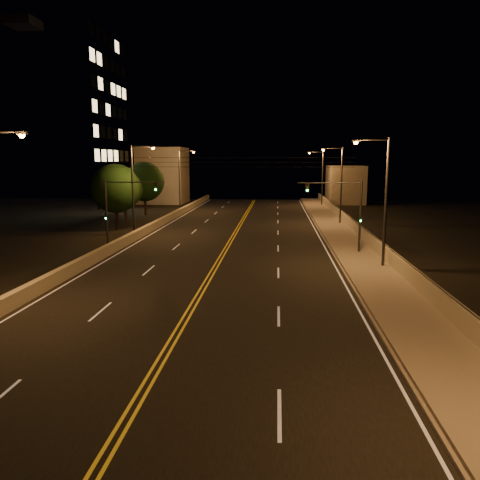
# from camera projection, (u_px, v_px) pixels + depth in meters

# --- Properties ---
(ground) EXTENTS (160.00, 160.00, 0.00)m
(ground) POSITION_uv_depth(u_px,v_px,m) (117.00, 436.00, 13.00)
(ground) COLOR black
(ground) RESTS_ON ground
(road) EXTENTS (18.00, 120.00, 0.02)m
(road) POSITION_uv_depth(u_px,v_px,m) (214.00, 270.00, 32.65)
(road) COLOR black
(road) RESTS_ON ground
(sidewalk) EXTENTS (3.60, 120.00, 0.30)m
(sidewalk) POSITION_uv_depth(u_px,v_px,m) (371.00, 271.00, 31.79)
(sidewalk) COLOR slate
(sidewalk) RESTS_ON ground
(curb) EXTENTS (0.14, 120.00, 0.15)m
(curb) POSITION_uv_depth(u_px,v_px,m) (343.00, 271.00, 31.94)
(curb) COLOR slate
(curb) RESTS_ON ground
(parapet_wall) EXTENTS (0.30, 120.00, 1.00)m
(parapet_wall) POSITION_uv_depth(u_px,v_px,m) (396.00, 262.00, 31.55)
(parapet_wall) COLOR #9F9985
(parapet_wall) RESTS_ON sidewalk
(jersey_barrier) EXTENTS (0.45, 120.00, 0.86)m
(jersey_barrier) POSITION_uv_depth(u_px,v_px,m) (85.00, 262.00, 33.29)
(jersey_barrier) COLOR #9F9985
(jersey_barrier) RESTS_ON ground
(distant_building_right) EXTENTS (6.00, 10.00, 6.65)m
(distant_building_right) POSITION_uv_depth(u_px,v_px,m) (345.00, 184.00, 83.85)
(distant_building_right) COLOR gray
(distant_building_right) RESTS_ON ground
(distant_building_left) EXTENTS (8.00, 8.00, 9.80)m
(distant_building_left) POSITION_uv_depth(u_px,v_px,m) (163.00, 175.00, 83.47)
(distant_building_left) COLOR gray
(distant_building_left) RESTS_ON ground
(parapet_rail) EXTENTS (0.06, 120.00, 0.06)m
(parapet_rail) POSITION_uv_depth(u_px,v_px,m) (397.00, 254.00, 31.46)
(parapet_rail) COLOR black
(parapet_rail) RESTS_ON parapet_wall
(lane_markings) EXTENTS (17.32, 116.00, 0.00)m
(lane_markings) POSITION_uv_depth(u_px,v_px,m) (214.00, 270.00, 32.58)
(lane_markings) COLOR silver
(lane_markings) RESTS_ON road
(streetlight_1) EXTENTS (2.55, 0.28, 9.08)m
(streetlight_1) POSITION_uv_depth(u_px,v_px,m) (382.00, 195.00, 31.95)
(streetlight_1) COLOR #2D2D33
(streetlight_1) RESTS_ON ground
(streetlight_2) EXTENTS (2.55, 0.28, 9.08)m
(streetlight_2) POSITION_uv_depth(u_px,v_px,m) (339.00, 181.00, 54.37)
(streetlight_2) COLOR #2D2D33
(streetlight_2) RESTS_ON ground
(streetlight_3) EXTENTS (2.55, 0.28, 9.08)m
(streetlight_3) POSITION_uv_depth(u_px,v_px,m) (321.00, 175.00, 77.05)
(streetlight_3) COLOR #2D2D33
(streetlight_3) RESTS_ON ground
(streetlight_5) EXTENTS (2.55, 0.28, 9.08)m
(streetlight_5) POSITION_uv_depth(u_px,v_px,m) (135.00, 184.00, 47.04)
(streetlight_5) COLOR #2D2D33
(streetlight_5) RESTS_ON ground
(streetlight_6) EXTENTS (2.55, 0.28, 9.08)m
(streetlight_6) POSITION_uv_depth(u_px,v_px,m) (181.00, 176.00, 69.52)
(streetlight_6) COLOR #2D2D33
(streetlight_6) RESTS_ON ground
(traffic_signal_right) EXTENTS (5.11, 0.31, 6.00)m
(traffic_signal_right) POSITION_uv_depth(u_px,v_px,m) (348.00, 208.00, 37.25)
(traffic_signal_right) COLOR #2D2D33
(traffic_signal_right) RESTS_ON ground
(traffic_signal_left) EXTENTS (5.11, 0.31, 6.00)m
(traffic_signal_left) POSITION_uv_depth(u_px,v_px,m) (118.00, 206.00, 38.71)
(traffic_signal_left) COLOR #2D2D33
(traffic_signal_left) RESTS_ON ground
(overhead_wires) EXTENTS (22.00, 0.03, 0.83)m
(overhead_wires) POSITION_uv_depth(u_px,v_px,m) (228.00, 162.00, 40.74)
(overhead_wires) COLOR black
(building_tower) EXTENTS (24.00, 15.00, 26.95)m
(building_tower) POSITION_uv_depth(u_px,v_px,m) (30.00, 123.00, 66.76)
(building_tower) COLOR gray
(building_tower) RESTS_ON ground
(tree_0) EXTENTS (5.33, 5.33, 7.22)m
(tree_0) POSITION_uv_depth(u_px,v_px,m) (116.00, 188.00, 50.80)
(tree_0) COLOR black
(tree_0) RESTS_ON ground
(tree_1) EXTENTS (4.56, 4.56, 6.18)m
(tree_1) POSITION_uv_depth(u_px,v_px,m) (125.00, 189.00, 59.91)
(tree_1) COLOR black
(tree_1) RESTS_ON ground
(tree_2) EXTENTS (5.44, 5.44, 7.37)m
(tree_2) POSITION_uv_depth(u_px,v_px,m) (144.00, 182.00, 64.74)
(tree_2) COLOR black
(tree_2) RESTS_ON ground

